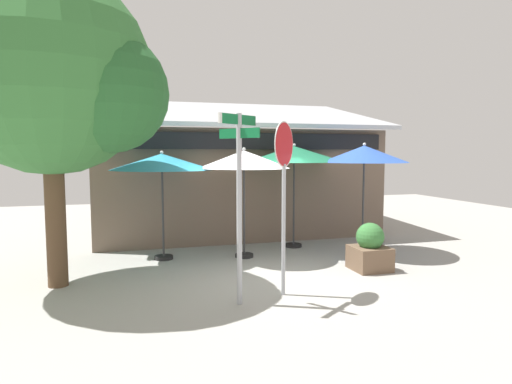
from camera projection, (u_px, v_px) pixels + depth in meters
name	position (u px, v px, depth m)	size (l,w,h in m)	color
ground_plane	(265.00, 274.00, 9.20)	(28.00, 28.00, 0.10)	#9E9B93
cafe_building	(233.00, 178.00, 14.08)	(8.85, 5.12, 4.37)	#705B4C
street_sign_post	(239.00, 190.00, 7.09)	(0.75, 0.70, 3.16)	#A8AAB2
stop_sign	(284.00, 174.00, 7.55)	(0.55, 0.60, 3.07)	#A8AAB2
patio_umbrella_teal_left	(162.00, 163.00, 10.12)	(2.39, 2.39, 2.57)	black
patio_umbrella_ivory_center	(244.00, 160.00, 10.31)	(2.20, 2.20, 2.65)	black
patio_umbrella_forest_green_right	(294.00, 155.00, 11.45)	(2.66, 2.66, 2.77)	black
patio_umbrella_royal_blue_far_right	(364.00, 155.00, 10.76)	(2.16, 2.16, 2.77)	black
shade_tree	(59.00, 77.00, 7.87)	(3.96, 3.71, 5.82)	brown
sidewalk_planter	(370.00, 249.00, 9.34)	(0.76, 0.76, 1.03)	brown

